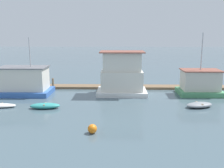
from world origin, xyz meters
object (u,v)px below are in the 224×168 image
Objects in this scene: houseboat_white at (122,75)px; dinghy_teal at (45,106)px; dinghy_white at (1,105)px; dinghy_grey at (199,105)px; mooring_post_centre at (53,84)px; houseboat_green at (200,83)px; buoy_orange at (92,129)px; houseboat_blue at (24,82)px.

houseboat_white is 1.97× the size of dinghy_teal.
dinghy_teal is at bearing -3.46° from dinghy_white.
mooring_post_centre is (-16.54, 7.45, 0.49)m from dinghy_grey.
houseboat_green is 2.39× the size of dinghy_white.
houseboat_green is 2.43× the size of dinghy_grey.
houseboat_white is 9.35m from houseboat_green.
buoy_orange is at bearing -100.87° from houseboat_white.
houseboat_green reaches higher than dinghy_grey.
dinghy_white is 11.65m from buoy_orange.
buoy_orange is at bearing -51.18° from houseboat_blue.
dinghy_grey is at bearing 2.70° from dinghy_teal.
houseboat_white is 9.27m from mooring_post_centre.
mooring_post_centre reaches higher than dinghy_white.
buoy_orange reaches higher than dinghy_grey.
houseboat_green is (20.99, 0.36, -0.16)m from houseboat_blue.
buoy_orange reaches higher than dinghy_teal.
mooring_post_centre is at bearing 42.37° from houseboat_blue.
buoy_orange is (5.27, -6.00, 0.08)m from dinghy_teal.
houseboat_blue reaches higher than dinghy_grey.
mooring_post_centre reaches higher than dinghy_grey.
houseboat_blue is 5.55m from dinghy_white.
dinghy_white is 4.54m from dinghy_teal.
houseboat_white is at bearing 144.88° from dinghy_grey.
houseboat_green reaches higher than houseboat_white.
houseboat_white is at bearing 2.25° from houseboat_blue.
dinghy_grey is (19.76, 0.44, 0.08)m from dinghy_white.
houseboat_blue is at bearing -179.01° from houseboat_green.
buoy_orange is (6.58, -14.17, -0.40)m from mooring_post_centre.
houseboat_white is 1.96× the size of dinghy_grey.
buoy_orange reaches higher than dinghy_white.
houseboat_green is 16.74m from buoy_orange.
dinghy_teal reaches higher than dinghy_white.
dinghy_white is 2.04× the size of mooring_post_centre.
houseboat_white is 9.94m from dinghy_teal.
dinghy_grey is 18.14m from mooring_post_centre.
houseboat_white is (11.68, 0.46, 0.74)m from houseboat_blue.
houseboat_blue is 1.15× the size of houseboat_white.
houseboat_white is at bearing 38.72° from dinghy_teal.
dinghy_teal is at bearing -177.30° from dinghy_grey.
dinghy_grey is at bearing -24.24° from mooring_post_centre.
houseboat_blue is 9.74× the size of buoy_orange.
buoy_orange is at bearing -145.97° from dinghy_grey.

